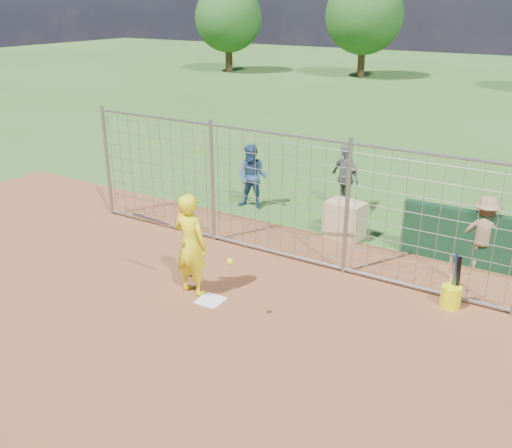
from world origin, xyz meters
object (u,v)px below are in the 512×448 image
Objects in this scene: batter at (191,245)px; bystander_a at (252,177)px; equipment_bin at (345,220)px; bystander_b at (345,177)px; bystander_c at (484,232)px; bucket_with_bats at (451,294)px.

bystander_a is (-1.42, 4.28, -0.13)m from batter.
bystander_a is at bearing 174.71° from equipment_bin.
bystander_b is at bearing 17.92° from bystander_a.
bystander_c is (3.55, -1.61, -0.10)m from bystander_b.
batter is at bearing -154.96° from bucket_with_bats.
bystander_a is 1.63× the size of bucket_with_bats.
bystander_b reaches higher than bucket_with_bats.
bystander_c is 1.80× the size of equipment_bin.
bystander_c is (4.10, 3.73, -0.20)m from batter.
bystander_a reaches higher than equipment_bin.
batter is 2.30× the size of equipment_bin.
bystander_a is 1.10× the size of bystander_c.
bucket_with_bats is at bearing -34.20° from bystander_a.
bucket_with_bats is (3.45, -3.47, -0.57)m from bystander_b.
bystander_a reaches higher than bystander_c.
bucket_with_bats is (5.43, -2.41, -0.55)m from bystander_a.
bucket_with_bats reaches higher than equipment_bin.
bystander_c is at bearing 5.96° from equipment_bin.
equipment_bin is at bearing -35.18° from bystander_b.
bucket_with_bats is (-0.09, -1.86, -0.48)m from bystander_c.
bystander_b is 1.68× the size of bucket_with_bats.
bystander_a reaches higher than bucket_with_bats.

